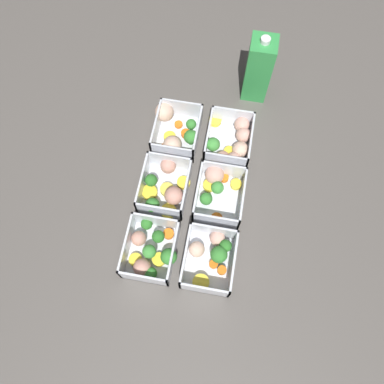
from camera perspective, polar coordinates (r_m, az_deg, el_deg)
The scene contains 8 objects.
ground_plane at distance 0.95m, azimuth 0.00°, elevation -0.51°, with size 4.00×4.00×0.00m, color #56514C.
container_near_left at distance 1.00m, azimuth -2.62°, elevation 9.36°, with size 0.15×0.13×0.06m.
container_near_center at distance 0.93m, azimuth -4.12°, elevation 0.54°, with size 0.16×0.12×0.06m.
container_near_right at distance 0.88m, azimuth -6.31°, elevation -9.00°, with size 0.15×0.12×0.06m.
container_far_left at distance 0.99m, azimuth 5.94°, elevation 7.50°, with size 0.17×0.13×0.06m.
container_far_center at distance 0.93m, azimuth 3.85°, elevation 0.29°, with size 0.15×0.11×0.06m.
container_far_right at distance 0.88m, azimuth 2.85°, elevation -9.77°, with size 0.16×0.12×0.06m.
juice_carton at distance 1.04m, azimuth 10.11°, elevation 17.97°, with size 0.07×0.07×0.20m.
Camera 1 is at (0.34, 0.06, 0.88)m, focal length 35.00 mm.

